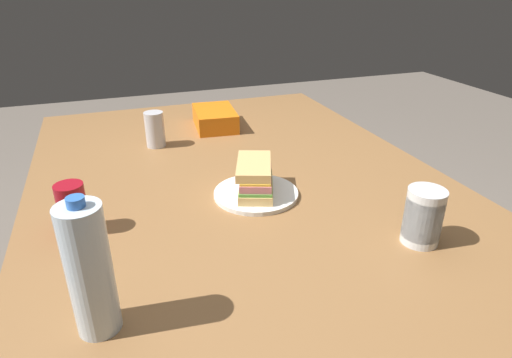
# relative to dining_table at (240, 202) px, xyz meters

# --- Properties ---
(dining_table) EXTENTS (1.70, 1.19, 0.75)m
(dining_table) POSITION_rel_dining_table_xyz_m (0.00, 0.00, 0.00)
(dining_table) COLOR olive
(dining_table) RESTS_ON ground_plane
(paper_plate) EXTENTS (0.23, 0.23, 0.01)m
(paper_plate) POSITION_rel_dining_table_xyz_m (-0.11, -0.01, 0.08)
(paper_plate) COLOR white
(paper_plate) RESTS_ON dining_table
(sandwich) EXTENTS (0.20, 0.15, 0.08)m
(sandwich) POSITION_rel_dining_table_xyz_m (-0.11, -0.01, 0.13)
(sandwich) COLOR #DBB26B
(sandwich) RESTS_ON paper_plate
(soda_can_red) EXTENTS (0.07, 0.07, 0.12)m
(soda_can_red) POSITION_rel_dining_table_xyz_m (-0.14, 0.45, 0.14)
(soda_can_red) COLOR maroon
(soda_can_red) RESTS_ON dining_table
(chip_bag) EXTENTS (0.24, 0.17, 0.07)m
(chip_bag) POSITION_rel_dining_table_xyz_m (0.49, -0.05, 0.11)
(chip_bag) COLOR orange
(chip_bag) RESTS_ON dining_table
(water_bottle_tall) EXTENTS (0.07, 0.07, 0.25)m
(water_bottle_tall) POSITION_rel_dining_table_xyz_m (-0.48, 0.41, 0.20)
(water_bottle_tall) COLOR silver
(water_bottle_tall) RESTS_ON dining_table
(plastic_cup_stack) EXTENTS (0.08, 0.08, 0.13)m
(plastic_cup_stack) POSITION_rel_dining_table_xyz_m (-0.45, -0.29, 0.14)
(plastic_cup_stack) COLOR silver
(plastic_cup_stack) RESTS_ON dining_table
(soda_can_silver) EXTENTS (0.07, 0.07, 0.12)m
(soda_can_silver) POSITION_rel_dining_table_xyz_m (0.36, 0.19, 0.14)
(soda_can_silver) COLOR silver
(soda_can_silver) RESTS_ON dining_table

